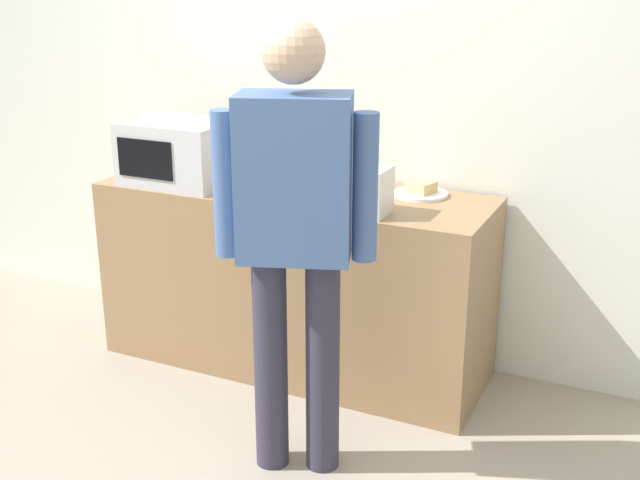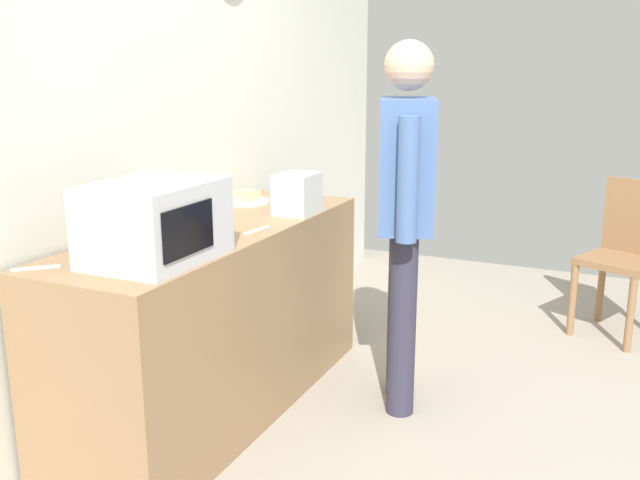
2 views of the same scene
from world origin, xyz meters
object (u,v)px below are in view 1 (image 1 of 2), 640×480
object	(u,v)px
sandwich_plate	(421,191)
toaster	(363,190)
spoon_utensil	(276,201)
fork_utensil	(174,162)
person_standing	(295,222)
salad_bowl	(301,175)
microwave	(179,152)

from	to	relation	value
sandwich_plate	toaster	size ratio (longest dim) A/B	1.14
sandwich_plate	spoon_utensil	size ratio (longest dim) A/B	1.47
fork_utensil	person_standing	bearing A→B (deg)	-38.86
sandwich_plate	salad_bowl	world-z (taller)	salad_bowl
sandwich_plate	toaster	xyz separation A→B (m)	(-0.13, -0.37, 0.08)
salad_bowl	person_standing	size ratio (longest dim) A/B	0.14
salad_bowl	toaster	distance (m)	0.60
salad_bowl	microwave	bearing A→B (deg)	-152.98
spoon_utensil	toaster	bearing A→B (deg)	0.68
microwave	toaster	size ratio (longest dim) A/B	2.27
toaster	spoon_utensil	xyz separation A→B (m)	(-0.41, -0.00, -0.10)
toaster	person_standing	bearing A→B (deg)	-92.99
microwave	sandwich_plate	size ratio (longest dim) A/B	2.00
microwave	sandwich_plate	distance (m)	1.16
person_standing	spoon_utensil	bearing A→B (deg)	124.37
toaster	spoon_utensil	size ratio (longest dim) A/B	1.29
microwave	fork_utensil	bearing A→B (deg)	129.97
sandwich_plate	person_standing	xyz separation A→B (m)	(-0.16, -0.94, 0.10)
microwave	salad_bowl	bearing A→B (deg)	27.02
toaster	person_standing	size ratio (longest dim) A/B	0.13
microwave	toaster	distance (m)	1.00
sandwich_plate	toaster	world-z (taller)	toaster
microwave	toaster	xyz separation A→B (m)	(0.99, -0.10, -0.05)
toaster	spoon_utensil	distance (m)	0.42
spoon_utensil	microwave	bearing A→B (deg)	169.59
salad_bowl	fork_utensil	bearing A→B (deg)	175.33
person_standing	sandwich_plate	bearing A→B (deg)	80.05
spoon_utensil	person_standing	bearing A→B (deg)	-55.63
toaster	person_standing	xyz separation A→B (m)	(-0.03, -0.57, 0.02)
sandwich_plate	fork_utensil	world-z (taller)	sandwich_plate
sandwich_plate	fork_utensil	bearing A→B (deg)	177.57
fork_utensil	sandwich_plate	bearing A→B (deg)	-2.43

